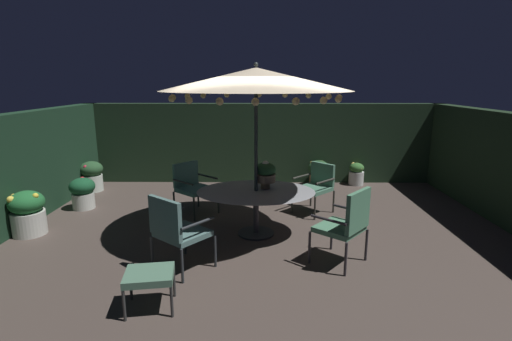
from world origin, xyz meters
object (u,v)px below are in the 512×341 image
Objects in this scene: potted_plant_right_far at (28,212)px; patio_chair_north at (192,184)px; patio_chair_northeast at (176,228)px; patio_chair_east at (347,222)px; patio_umbrella at (256,79)px; patio_dining_table at (256,197)px; potted_plant_back_right at (92,175)px; potted_plant_right_near at (356,174)px; ottoman_footrest at (149,277)px; centerpiece_planter at (265,173)px; patio_chair_southeast at (316,184)px; potted_plant_left_far at (319,172)px; potted_plant_back_left at (83,192)px.

patio_chair_north is at bearing 23.83° from potted_plant_right_far.
patio_chair_east reaches higher than patio_chair_northeast.
patio_umbrella is at bearing -40.98° from patio_chair_north.
potted_plant_back_right is (-3.74, 2.49, -0.26)m from patio_dining_table.
patio_dining_table reaches higher than potted_plant_right_near.
patio_chair_east is 2.59m from ottoman_footrest.
centerpiece_planter is 1.47m from patio_chair_southeast.
patio_chair_northeast is 2.93m from potted_plant_right_far.
patio_chair_northeast is 4.91m from potted_plant_left_far.
patio_umbrella is at bearing -135.16° from patio_chair_southeast.
patio_umbrella is at bearing -115.93° from potted_plant_left_far.
potted_plant_right_near is (2.38, 3.10, -2.18)m from patio_umbrella.
patio_dining_table is 1.85× the size of patio_chair_northeast.
patio_dining_table is at bearing -20.40° from potted_plant_back_left.
centerpiece_planter is 1.84m from patio_chair_northeast.
potted_plant_left_far is (2.47, 4.23, -0.26)m from patio_chair_northeast.
patio_umbrella is 4.19m from potted_plant_back_left.
centerpiece_planter reaches higher than patio_chair_northeast.
potted_plant_right_near is (3.40, 4.34, -0.32)m from patio_chair_northeast.
patio_chair_east is 1.16× the size of patio_chair_southeast.
potted_plant_back_left is (-3.39, 1.26, -2.13)m from patio_umbrella.
potted_plant_right_near is (1.25, 1.97, -0.27)m from patio_chair_southeast.
potted_plant_right_far reaches higher than potted_plant_left_far.
patio_chair_east is 6.10m from potted_plant_back_right.
ottoman_footrest is 6.28m from potted_plant_right_near.
potted_plant_left_far is 5.14m from potted_plant_back_left.
patio_chair_east is at bearing -87.63° from patio_chair_southeast.
patio_chair_east is at bearing -93.32° from potted_plant_left_far.
ottoman_footrest is (-1.28, -2.24, -0.62)m from centerpiece_planter.
patio_dining_table is 3.92m from potted_plant_right_near.
centerpiece_planter is at bearing 132.41° from patio_chair_east.
patio_chair_northeast is at bearing -129.31° from patio_dining_table.
patio_chair_northeast is at bearing -46.52° from potted_plant_back_left.
patio_dining_table reaches higher than potted_plant_back_right.
patio_chair_northeast is 0.96× the size of patio_chair_east.
centerpiece_planter is at bearing -126.90° from potted_plant_right_near.
potted_plant_back_left is (-4.84, -1.73, -0.00)m from potted_plant_left_far.
patio_umbrella reaches higher than centerpiece_planter.
potted_plant_back_right is (-3.89, 2.37, -0.63)m from centerpiece_planter.
ottoman_footrest is at bearing -124.93° from patio_chair_southeast.
potted_plant_right_near is at bearing 17.67° from potted_plant_back_left.
patio_dining_table is at bearing -33.68° from potted_plant_back_right.
patio_chair_east is 1.74× the size of potted_plant_back_left.
potted_plant_back_left is at bearing 123.85° from ottoman_footrest.
potted_plant_left_far is (1.45, 2.99, -2.12)m from patio_umbrella.
potted_plant_right_far is (-2.48, -1.09, -0.17)m from patio_chair_north.
patio_chair_northeast is 1.67× the size of potted_plant_back_left.
potted_plant_back_right is at bearing 150.30° from patio_chair_north.
potted_plant_left_far is at bearing 64.07° from patio_umbrella.
potted_plant_back_left is 6.05m from potted_plant_right_near.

